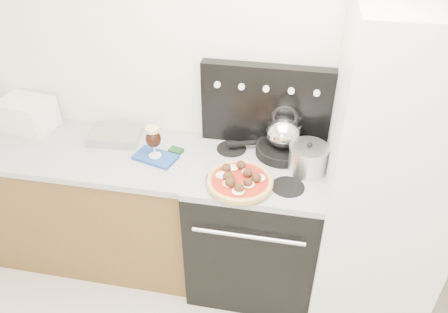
% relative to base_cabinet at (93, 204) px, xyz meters
% --- Properties ---
extents(room_shell, '(3.52, 3.01, 2.52)m').
position_rel_base_cabinet_xyz_m(room_shell, '(1.02, -0.91, 0.82)').
color(room_shell, beige).
rests_on(room_shell, ground).
extents(base_cabinet, '(1.45, 0.60, 0.86)m').
position_rel_base_cabinet_xyz_m(base_cabinet, '(0.00, 0.00, 0.00)').
color(base_cabinet, brown).
rests_on(base_cabinet, ground).
extents(countertop, '(1.48, 0.63, 0.04)m').
position_rel_base_cabinet_xyz_m(countertop, '(0.00, 0.00, 0.45)').
color(countertop, '#B1B1B1').
rests_on(countertop, base_cabinet).
extents(stove_body, '(0.76, 0.65, 0.88)m').
position_rel_base_cabinet_xyz_m(stove_body, '(1.10, -0.02, 0.01)').
color(stove_body, black).
rests_on(stove_body, ground).
extents(cooktop, '(0.76, 0.65, 0.04)m').
position_rel_base_cabinet_xyz_m(cooktop, '(1.10, -0.02, 0.47)').
color(cooktop, '#ADADB2').
rests_on(cooktop, stove_body).
extents(backguard, '(0.76, 0.08, 0.50)m').
position_rel_base_cabinet_xyz_m(backguard, '(1.10, 0.25, 0.74)').
color(backguard, black).
rests_on(backguard, cooktop).
extents(fridge, '(0.64, 0.68, 1.90)m').
position_rel_base_cabinet_xyz_m(fridge, '(1.80, -0.05, 0.52)').
color(fridge, silver).
rests_on(fridge, ground).
extents(toaster_oven, '(0.35, 0.28, 0.20)m').
position_rel_base_cabinet_xyz_m(toaster_oven, '(-0.42, 0.16, 0.57)').
color(toaster_oven, white).
rests_on(toaster_oven, countertop).
extents(foil_sheet, '(0.33, 0.25, 0.06)m').
position_rel_base_cabinet_xyz_m(foil_sheet, '(0.19, 0.12, 0.50)').
color(foil_sheet, silver).
rests_on(foil_sheet, countertop).
extents(oven_mitt, '(0.28, 0.21, 0.02)m').
position_rel_base_cabinet_xyz_m(oven_mitt, '(0.50, -0.03, 0.48)').
color(oven_mitt, '#204395').
rests_on(oven_mitt, countertop).
extents(beer_glass, '(0.11, 0.11, 0.20)m').
position_rel_base_cabinet_xyz_m(beer_glass, '(0.50, -0.03, 0.59)').
color(beer_glass, black).
rests_on(beer_glass, oven_mitt).
extents(pizza_pan, '(0.34, 0.34, 0.01)m').
position_rel_base_cabinet_xyz_m(pizza_pan, '(1.03, -0.21, 0.50)').
color(pizza_pan, black).
rests_on(pizza_pan, cooktop).
extents(pizza, '(0.40, 0.40, 0.05)m').
position_rel_base_cabinet_xyz_m(pizza, '(1.03, -0.21, 0.53)').
color(pizza, tan).
rests_on(pizza, pizza_pan).
extents(skillet, '(0.40, 0.40, 0.06)m').
position_rel_base_cabinet_xyz_m(skillet, '(1.22, 0.13, 0.52)').
color(skillet, black).
rests_on(skillet, cooktop).
extents(tea_kettle, '(0.25, 0.25, 0.22)m').
position_rel_base_cabinet_xyz_m(tea_kettle, '(1.22, 0.13, 0.66)').
color(tea_kettle, silver).
rests_on(tea_kettle, skillet).
extents(stock_pot, '(0.27, 0.27, 0.15)m').
position_rel_base_cabinet_xyz_m(stock_pot, '(1.38, -0.01, 0.57)').
color(stock_pot, silver).
rests_on(stock_pot, cooktop).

